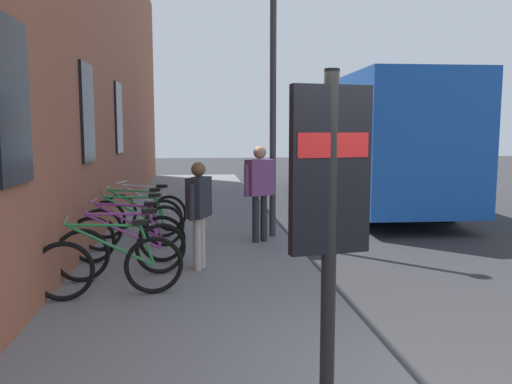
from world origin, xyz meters
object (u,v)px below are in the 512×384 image
at_px(street_lamp, 273,65).
at_px(bicycle_under_window, 145,211).
at_px(bicycle_beside_lamp, 128,237).
at_px(pedestrian_near_bus, 199,204).
at_px(bicycle_end_of_row, 110,266).
at_px(transit_info_sign, 330,193).
at_px(bicycle_far_end, 123,250).
at_px(bicycle_nearest_sign, 134,226).
at_px(bicycle_leaning_wall, 136,217).
at_px(city_bus, 359,137).
at_px(pedestrian_crossing_street, 260,184).

bearing_deg(street_lamp, bicycle_under_window, 70.70).
height_order(bicycle_beside_lamp, pedestrian_near_bus, pedestrian_near_bus).
xyz_separation_m(bicycle_end_of_row, street_lamp, (3.37, -2.47, 2.80)).
bearing_deg(bicycle_end_of_row, transit_info_sign, -147.07).
xyz_separation_m(bicycle_far_end, bicycle_nearest_sign, (1.76, 0.06, 0.00)).
distance_m(bicycle_beside_lamp, transit_info_sign, 5.13).
bearing_deg(bicycle_leaning_wall, pedestrian_near_bus, -153.42).
relative_size(bicycle_end_of_row, bicycle_nearest_sign, 1.01).
xyz_separation_m(bicycle_beside_lamp, city_bus, (6.83, -5.78, 1.41)).
bearing_deg(bicycle_leaning_wall, city_bus, -49.50).
bearing_deg(street_lamp, pedestrian_near_bus, 147.66).
xyz_separation_m(bicycle_end_of_row, city_bus, (8.49, -5.77, 1.41)).
height_order(bicycle_nearest_sign, bicycle_leaning_wall, same).
bearing_deg(bicycle_beside_lamp, pedestrian_crossing_street, -60.44).
height_order(bicycle_under_window, city_bus, city_bus).
bearing_deg(transit_info_sign, pedestrian_near_bus, 11.48).
xyz_separation_m(bicycle_end_of_row, bicycle_beside_lamp, (1.66, 0.01, -0.00)).
height_order(bicycle_beside_lamp, bicycle_leaning_wall, same).
distance_m(bicycle_nearest_sign, pedestrian_near_bus, 1.89).
distance_m(bicycle_beside_lamp, pedestrian_crossing_street, 2.59).
xyz_separation_m(bicycle_far_end, pedestrian_near_bus, (0.32, -1.03, 0.56)).
height_order(bicycle_nearest_sign, bicycle_under_window, same).
distance_m(bicycle_far_end, pedestrian_crossing_street, 3.03).
bearing_deg(bicycle_end_of_row, bicycle_under_window, -0.19).
distance_m(bicycle_beside_lamp, bicycle_under_window, 2.57).
bearing_deg(bicycle_end_of_row, pedestrian_crossing_street, -36.86).
bearing_deg(street_lamp, transit_info_sign, 174.90).
distance_m(bicycle_beside_lamp, bicycle_nearest_sign, 0.94).
distance_m(bicycle_end_of_row, pedestrian_near_bus, 1.68).
bearing_deg(city_bus, pedestrian_near_bus, 147.34).
relative_size(bicycle_far_end, bicycle_leaning_wall, 0.97).
relative_size(bicycle_beside_lamp, bicycle_leaning_wall, 1.00).
xyz_separation_m(bicycle_beside_lamp, pedestrian_crossing_street, (1.23, -2.17, 0.66)).
relative_size(bicycle_nearest_sign, pedestrian_near_bus, 1.12).
bearing_deg(bicycle_far_end, bicycle_leaning_wall, 2.79).
xyz_separation_m(transit_info_sign, city_bus, (11.43, -3.86, 0.20)).
relative_size(bicycle_far_end, pedestrian_crossing_street, 1.00).
bearing_deg(street_lamp, bicycle_beside_lamp, 124.61).
xyz_separation_m(bicycle_end_of_row, bicycle_leaning_wall, (3.48, 0.09, -0.00)).
relative_size(city_bus, street_lamp, 1.96).
relative_size(bicycle_far_end, street_lamp, 0.32).
relative_size(bicycle_nearest_sign, bicycle_under_window, 1.02).
height_order(bicycle_end_of_row, city_bus, city_bus).
xyz_separation_m(bicycle_beside_lamp, pedestrian_near_bus, (-0.50, -1.08, 0.56)).
xyz_separation_m(bicycle_leaning_wall, street_lamp, (-0.12, -2.56, 2.80)).
height_order(bicycle_far_end, transit_info_sign, transit_info_sign).
height_order(bicycle_beside_lamp, bicycle_under_window, same).
distance_m(bicycle_far_end, pedestrian_near_bus, 1.22).
bearing_deg(bicycle_end_of_row, bicycle_leaning_wall, 1.47).
relative_size(bicycle_under_window, pedestrian_crossing_street, 0.99).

